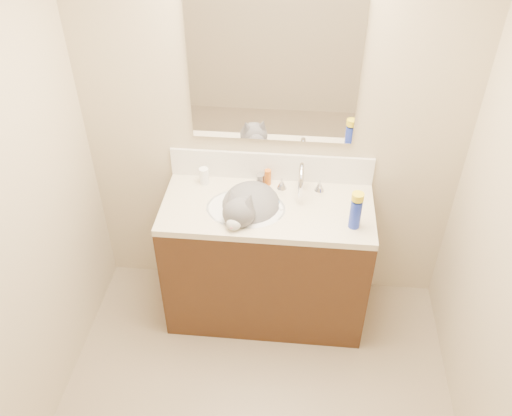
% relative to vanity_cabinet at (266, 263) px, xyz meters
% --- Properties ---
extents(room_shell, '(2.24, 2.54, 2.52)m').
position_rel_vanity_cabinet_xyz_m(room_shell, '(0.00, -0.97, 1.08)').
color(room_shell, '#C1AF8F').
rests_on(room_shell, ground).
extents(vanity_cabinet, '(1.20, 0.55, 0.82)m').
position_rel_vanity_cabinet_xyz_m(vanity_cabinet, '(0.00, 0.00, 0.00)').
color(vanity_cabinet, '#3A2010').
rests_on(vanity_cabinet, ground).
extents(counter_slab, '(1.20, 0.55, 0.04)m').
position_rel_vanity_cabinet_xyz_m(counter_slab, '(0.00, 0.00, 0.43)').
color(counter_slab, beige).
rests_on(counter_slab, vanity_cabinet).
extents(basin, '(0.45, 0.36, 0.14)m').
position_rel_vanity_cabinet_xyz_m(basin, '(-0.12, -0.03, 0.38)').
color(basin, white).
rests_on(basin, vanity_cabinet).
extents(faucet, '(0.28, 0.20, 0.21)m').
position_rel_vanity_cabinet_xyz_m(faucet, '(0.18, 0.14, 0.54)').
color(faucet, silver).
rests_on(faucet, counter_slab).
extents(cat, '(0.43, 0.51, 0.35)m').
position_rel_vanity_cabinet_xyz_m(cat, '(-0.10, -0.02, 0.44)').
color(cat, '#575457').
rests_on(cat, basin).
extents(backsplash, '(1.20, 0.02, 0.18)m').
position_rel_vanity_cabinet_xyz_m(backsplash, '(0.00, 0.26, 0.54)').
color(backsplash, white).
rests_on(backsplash, counter_slab).
extents(mirror, '(0.90, 0.02, 0.80)m').
position_rel_vanity_cabinet_xyz_m(mirror, '(0.00, 0.26, 1.13)').
color(mirror, white).
rests_on(mirror, room_shell).
extents(pill_bottle, '(0.07, 0.07, 0.10)m').
position_rel_vanity_cabinet_xyz_m(pill_bottle, '(-0.39, 0.18, 0.50)').
color(pill_bottle, white).
rests_on(pill_bottle, counter_slab).
extents(pill_label, '(0.07, 0.07, 0.04)m').
position_rel_vanity_cabinet_xyz_m(pill_label, '(-0.39, 0.18, 0.49)').
color(pill_label, orange).
rests_on(pill_label, pill_bottle).
extents(silver_jar, '(0.06, 0.06, 0.06)m').
position_rel_vanity_cabinet_xyz_m(silver_jar, '(-0.06, 0.22, 0.48)').
color(silver_jar, '#B7B7BC').
rests_on(silver_jar, counter_slab).
extents(amber_bottle, '(0.04, 0.04, 0.10)m').
position_rel_vanity_cabinet_xyz_m(amber_bottle, '(-0.02, 0.21, 0.50)').
color(amber_bottle, '#CC5F18').
rests_on(amber_bottle, counter_slab).
extents(toothbrush, '(0.07, 0.13, 0.01)m').
position_rel_vanity_cabinet_xyz_m(toothbrush, '(0.06, 0.03, 0.45)').
color(toothbrush, white).
rests_on(toothbrush, counter_slab).
extents(toothbrush_head, '(0.03, 0.03, 0.02)m').
position_rel_vanity_cabinet_xyz_m(toothbrush_head, '(0.06, 0.03, 0.46)').
color(toothbrush_head, '#5F93CA').
rests_on(toothbrush_head, counter_slab).
extents(spray_can, '(0.07, 0.07, 0.17)m').
position_rel_vanity_cabinet_xyz_m(spray_can, '(0.48, -0.13, 0.53)').
color(spray_can, '#192CB0').
rests_on(spray_can, counter_slab).
extents(spray_cap, '(0.07, 0.07, 0.04)m').
position_rel_vanity_cabinet_xyz_m(spray_cap, '(0.48, -0.13, 0.65)').
color(spray_cap, yellow).
rests_on(spray_cap, spray_can).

